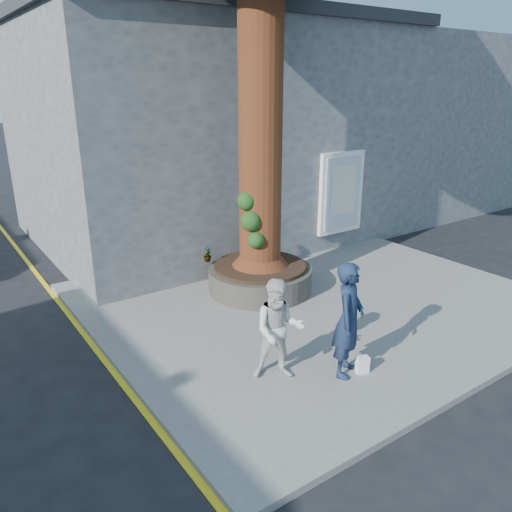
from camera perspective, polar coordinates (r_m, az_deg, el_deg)
ground at (r=9.43m, az=3.59°, el=-9.51°), size 120.00×120.00×0.00m
pavement at (r=10.96m, az=6.51°, el=-4.96°), size 9.00×8.00×0.12m
yellow_line at (r=8.96m, az=-16.49°, el=-11.99°), size 0.10×30.00×0.01m
stone_shop at (r=15.71m, az=-5.63°, el=14.15°), size 10.30×8.30×6.30m
neighbour_shop at (r=20.85m, az=14.50°, el=14.46°), size 6.00×8.00×6.00m
planter at (r=11.14m, az=0.47°, el=-2.45°), size 2.30×2.30×0.60m
man at (r=7.91m, az=10.55°, el=-7.16°), size 0.82×0.74×1.88m
woman at (r=7.74m, az=2.62°, el=-8.42°), size 1.01×0.95×1.64m
shopping_bag at (r=8.34m, az=12.07°, el=-12.05°), size 0.23×0.17×0.28m
plant_a at (r=11.22m, az=-5.59°, el=0.27°), size 0.22×0.17×0.36m
plant_b at (r=12.09m, az=1.42°, el=1.93°), size 0.33×0.33×0.43m
plant_c at (r=11.23m, az=-5.58°, el=0.15°), size 0.24×0.24×0.31m
plant_d at (r=12.10m, az=1.42°, el=1.67°), size 0.38×0.37×0.31m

